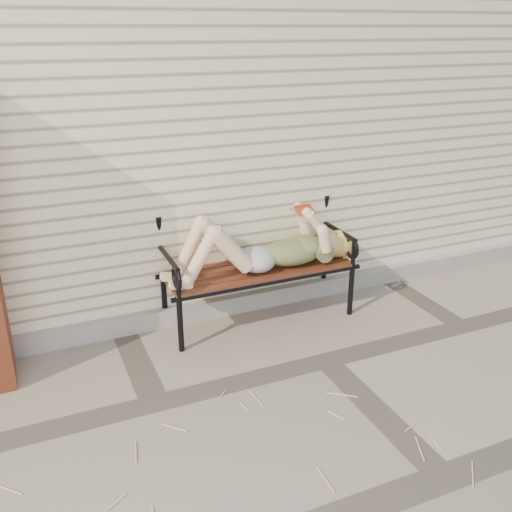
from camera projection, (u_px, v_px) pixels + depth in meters
name	position (u px, v px, depth m)	size (l,w,h in m)	color
ground	(326.00, 361.00, 4.09)	(80.00, 80.00, 0.00)	gray
house_wall	(191.00, 100.00, 6.08)	(8.00, 4.00, 3.00)	#F4E7BE
foundation_strip	(270.00, 297.00, 4.89)	(8.00, 0.10, 0.15)	#AFA89E
garden_bench	(254.00, 247.00, 4.54)	(1.65, 0.66, 1.07)	black
reading_woman	(262.00, 248.00, 4.42)	(1.56, 0.35, 0.49)	#093C45
straw_scatter	(228.00, 472.00, 3.07)	(3.02, 1.67, 0.01)	tan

